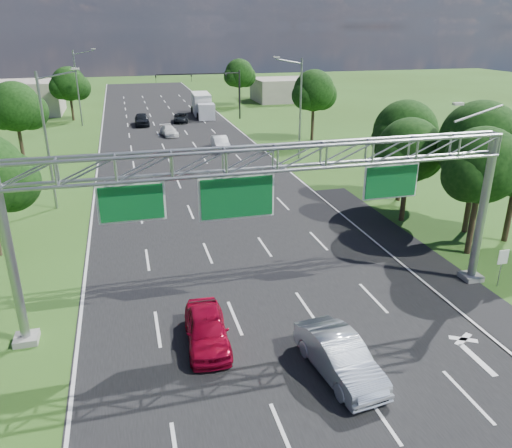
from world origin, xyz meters
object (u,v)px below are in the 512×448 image
object	(u,v)px
regulatory_sign	(502,260)
traffic_signal	(216,84)
box_truck	(202,105)
silver_sedan	(340,357)
sign_gantry	(277,171)
red_coupe	(207,329)

from	to	relation	value
regulatory_sign	traffic_signal	distance (m)	54.37
traffic_signal	box_truck	world-z (taller)	traffic_signal
silver_sedan	box_truck	bearing A→B (deg)	78.53
sign_gantry	silver_sedan	bearing A→B (deg)	-79.97
box_truck	red_coupe	bearing A→B (deg)	-95.80
regulatory_sign	red_coupe	xyz separation A→B (m)	(-15.80, -1.18, -0.76)
traffic_signal	box_truck	bearing A→B (deg)	109.75
silver_sedan	red_coupe	bearing A→B (deg)	137.77
traffic_signal	red_coupe	world-z (taller)	traffic_signal
regulatory_sign	silver_sedan	xyz separation A→B (m)	(-11.10, -4.48, -0.71)
traffic_signal	box_truck	xyz separation A→B (m)	(-1.45, 4.03, -3.58)
red_coupe	silver_sedan	size ratio (longest dim) A/B	0.91
red_coupe	box_truck	world-z (taller)	box_truck
traffic_signal	silver_sedan	xyz separation A→B (m)	(-6.18, -58.50, -4.37)
regulatory_sign	red_coupe	distance (m)	15.86
regulatory_sign	box_truck	xyz separation A→B (m)	(-6.37, 58.06, 0.08)
traffic_signal	red_coupe	xyz separation A→B (m)	(-10.88, -55.20, -4.42)
box_truck	regulatory_sign	bearing A→B (deg)	-80.49
traffic_signal	regulatory_sign	bearing A→B (deg)	-84.80
sign_gantry	traffic_signal	bearing A→B (deg)	82.32
sign_gantry	silver_sedan	xyz separation A→B (m)	(0.97, -5.50, -6.09)
red_coupe	silver_sedan	bearing A→B (deg)	-31.70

